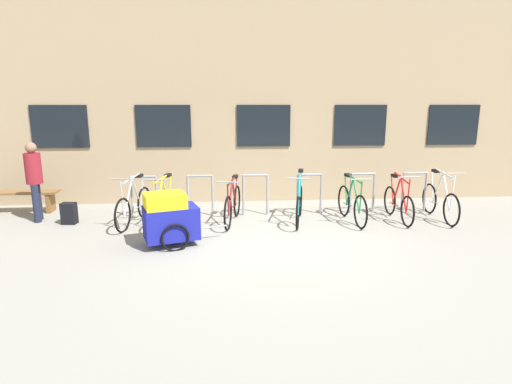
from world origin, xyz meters
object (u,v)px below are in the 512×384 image
object	(u,v)px
bicycle_yellow	(164,207)
person_by_bench	(34,176)
bike_trailer	(170,218)
wooden_bench	(15,197)
bicycle_red	(398,203)
bicycle_teal	(299,204)
bicycle_green	(352,204)
bicycle_silver	(134,206)
backpack	(69,213)
bicycle_maroon	(233,205)
bicycle_white	(440,201)

from	to	relation	value
bicycle_yellow	person_by_bench	world-z (taller)	person_by_bench
bike_trailer	wooden_bench	xyz separation A→B (m)	(-3.75, 2.47, -0.12)
bicycle_red	wooden_bench	distance (m)	8.44
bicycle_yellow	bicycle_teal	distance (m)	2.77
bicycle_green	bicycle_teal	bearing A→B (deg)	177.48
bicycle_teal	wooden_bench	bearing A→B (deg)	169.04
bicycle_silver	backpack	xyz separation A→B (m)	(-1.33, 0.10, -0.16)
bicycle_maroon	bicycle_white	bearing A→B (deg)	-0.88
bicycle_silver	person_by_bench	xyz separation A→B (m)	(-2.06, 0.38, 0.57)
bicycle_teal	backpack	distance (m)	4.73
backpack	bicycle_teal	bearing A→B (deg)	4.52
bicycle_yellow	bike_trailer	distance (m)	1.29
bicycle_red	backpack	world-z (taller)	bicycle_red
person_by_bench	backpack	bearing A→B (deg)	-20.59
bicycle_green	wooden_bench	bearing A→B (deg)	170.29
bicycle_red	bicycle_maroon	distance (m)	3.49
bicycle_red	bicycle_white	world-z (taller)	bicycle_white
bicycle_red	bicycle_yellow	xyz separation A→B (m)	(-4.89, 0.01, 0.01)
bicycle_red	wooden_bench	bearing A→B (deg)	171.67
bicycle_maroon	bicycle_white	size ratio (longest dim) A/B	1.00
bicycle_white	wooden_bench	xyz separation A→B (m)	(-9.27, 1.22, -0.02)
bicycle_white	bicycle_green	bearing A→B (deg)	-179.01
bicycle_green	bicycle_red	bearing A→B (deg)	1.88
bicycle_red	person_by_bench	size ratio (longest dim) A/B	0.97
bicycle_yellow	bicycle_silver	world-z (taller)	bicycle_silver
bicycle_green	person_by_bench	distance (m)	6.59
bicycle_silver	backpack	size ratio (longest dim) A/B	3.86
wooden_bench	bicycle_silver	bearing A→B (deg)	-21.34
wooden_bench	bicycle_maroon	bearing A→B (deg)	-13.36
bike_trailer	bicycle_green	bearing A→B (deg)	18.61
bicycle_silver	wooden_bench	bearing A→B (deg)	158.66
bicycle_silver	person_by_bench	size ratio (longest dim) A/B	1.03
bicycle_yellow	bicycle_white	size ratio (longest dim) A/B	0.94
bicycle_red	bicycle_white	distance (m)	0.91
bicycle_yellow	bike_trailer	bearing A→B (deg)	-77.39
bicycle_red	bicycle_maroon	size ratio (longest dim) A/B	0.95
wooden_bench	bicycle_white	bearing A→B (deg)	-7.52
bicycle_green	bike_trailer	size ratio (longest dim) A/B	1.11
bicycle_yellow	bicycle_white	world-z (taller)	bicycle_white
bicycle_red	person_by_bench	distance (m)	7.60
bicycle_yellow	wooden_bench	size ratio (longest dim) A/B	0.85
bicycle_green	bicycle_teal	world-z (taller)	bicycle_teal
bicycle_silver	wooden_bench	world-z (taller)	bicycle_silver
bicycle_maroon	wooden_bench	xyz separation A→B (m)	(-4.86, 1.16, -0.01)
bicycle_maroon	bike_trailer	xyz separation A→B (m)	(-1.11, -1.31, 0.11)
bicycle_red	bicycle_silver	xyz separation A→B (m)	(-5.50, 0.11, 0.02)
wooden_bench	backpack	xyz separation A→B (m)	(1.52, -1.01, -0.15)
bicycle_white	person_by_bench	bearing A→B (deg)	176.73
bicycle_red	backpack	bearing A→B (deg)	178.23
bicycle_silver	bicycle_yellow	bearing A→B (deg)	-8.78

